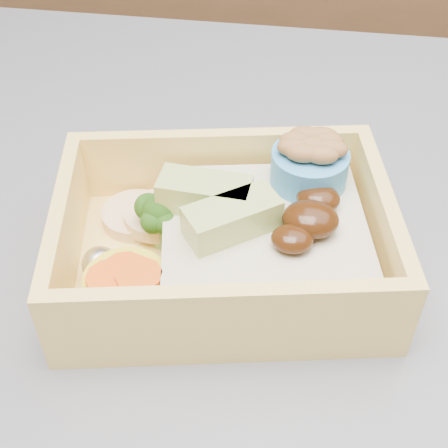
# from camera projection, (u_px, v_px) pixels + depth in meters

# --- Properties ---
(bento_box) EXTENTS (0.23, 0.18, 0.07)m
(bento_box) POSITION_uv_depth(u_px,v_px,m) (235.00, 236.00, 0.39)
(bento_box) COLOR #FFD469
(bento_box) RESTS_ON island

